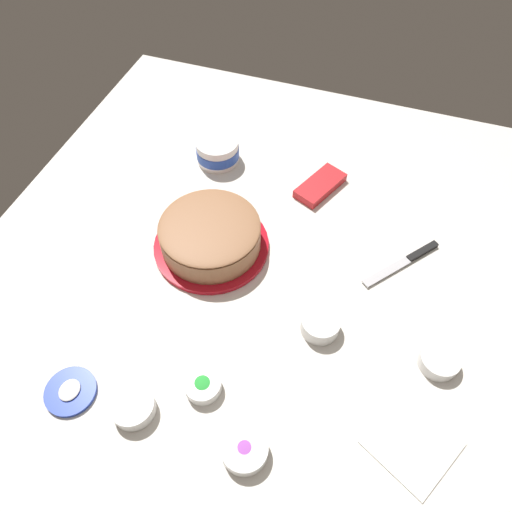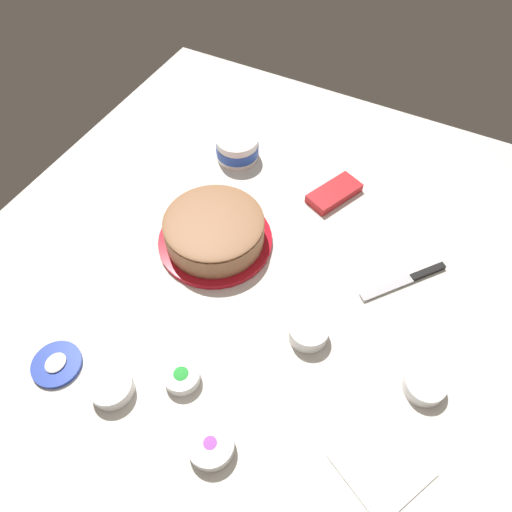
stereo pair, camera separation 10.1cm
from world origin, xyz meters
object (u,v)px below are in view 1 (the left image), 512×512
paper_napkin (412,443)px  frosting_tub_lid (70,391)px  frosting_tub (218,150)px  sprinkle_bowl_blue (439,360)px  sprinkle_bowl_pink (133,407)px  sprinkle_bowl_yellow (320,324)px  sprinkle_bowl_rainbow (245,449)px  sprinkle_bowl_green (203,385)px  frosted_cake (210,236)px  candy_box_lower (320,186)px  spreading_knife (408,260)px

paper_napkin → frosting_tub_lid: bearing=100.5°
frosting_tub → sprinkle_bowl_blue: bearing=-123.1°
sprinkle_bowl_pink → frosting_tub_lid: bearing=94.1°
sprinkle_bowl_yellow → sprinkle_bowl_rainbow: 0.32m
sprinkle_bowl_yellow → frosting_tub_lid: bearing=124.6°
frosting_tub → sprinkle_bowl_green: frosting_tub is taller
frosted_cake → sprinkle_bowl_pink: frosted_cake is taller
sprinkle_bowl_green → candy_box_lower: (0.65, -0.09, -0.00)m
frosted_cake → sprinkle_bowl_green: bearing=-160.6°
sprinkle_bowl_green → sprinkle_bowl_pink: bearing=127.2°
sprinkle_bowl_pink → paper_napkin: bearing=-77.9°
frosting_tub_lid → candy_box_lower: 0.82m
candy_box_lower → frosting_tub: bearing=110.5°
sprinkle_bowl_blue → sprinkle_bowl_rainbow: 0.45m
frosted_cake → sprinkle_bowl_pink: (-0.44, -0.01, -0.02)m
sprinkle_bowl_blue → candy_box_lower: (0.43, 0.37, -0.00)m
frosting_tub_lid → sprinkle_bowl_blue: bearing=-66.4°
frosted_cake → sprinkle_bowl_rainbow: bearing=-150.7°
frosting_tub → sprinkle_bowl_rainbow: frosting_tub is taller
frosting_tub_lid → spreading_knife: 0.84m
sprinkle_bowl_rainbow → paper_napkin: sprinkle_bowl_rainbow is taller
frosted_cake → frosting_tub: bearing=18.6°
sprinkle_bowl_yellow → sprinkle_bowl_blue: bearing=-89.9°
spreading_knife → sprinkle_bowl_rainbow: 0.61m
sprinkle_bowl_yellow → sprinkle_bowl_pink: bearing=134.2°
spreading_knife → sprinkle_bowl_yellow: size_ratio=2.21×
sprinkle_bowl_green → sprinkle_bowl_pink: size_ratio=0.85×
paper_napkin → spreading_knife: bearing=9.4°
frosting_tub → sprinkle_bowl_yellow: size_ratio=1.42×
frosting_tub_lid → sprinkle_bowl_pink: 0.14m
paper_napkin → candy_box_lower: bearing=29.2°
frosted_cake → frosting_tub_lid: bearing=163.5°
frosting_tub → sprinkle_bowl_green: (-0.66, -0.23, -0.02)m
frosting_tub → sprinkle_bowl_rainbow: bearing=-154.9°
frosting_tub_lid → sprinkle_bowl_yellow: sprinkle_bowl_yellow is taller
sprinkle_bowl_blue → sprinkle_bowl_pink: bearing=117.9°
frosting_tub_lid → candy_box_lower: candy_box_lower is taller
sprinkle_bowl_green → sprinkle_bowl_rainbow: bearing=-126.3°
frosted_cake → frosting_tub: frosted_cake is taller
frosting_tub_lid → sprinkle_bowl_green: sprinkle_bowl_green is taller
sprinkle_bowl_blue → paper_napkin: (-0.19, 0.03, -0.01)m
sprinkle_bowl_yellow → sprinkle_bowl_green: 0.29m
sprinkle_bowl_yellow → frosting_tub: bearing=43.5°
sprinkle_bowl_green → sprinkle_bowl_yellow: bearing=-42.3°
spreading_knife → sprinkle_bowl_blue: size_ratio=2.25×
spreading_knife → sprinkle_bowl_yellow: (-0.26, 0.16, 0.02)m
spreading_knife → candy_box_lower: 0.32m
spreading_knife → frosted_cake: bearing=103.7°
frosted_cake → candy_box_lower: bearing=-35.9°
sprinkle_bowl_yellow → sprinkle_bowl_green: size_ratio=1.15×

